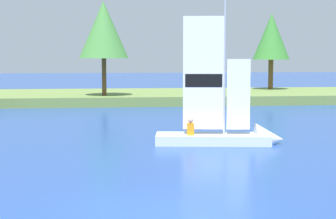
% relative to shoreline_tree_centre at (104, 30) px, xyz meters
% --- Properties ---
extents(ground_plane, '(200.00, 200.00, 0.00)m').
position_rel_shoreline_tree_centre_xyz_m(ground_plane, '(1.23, -27.82, -5.35)').
color(ground_plane, '#234793').
extents(shore_bank, '(80.00, 10.48, 0.68)m').
position_rel_shoreline_tree_centre_xyz_m(shore_bank, '(1.23, 3.26, -5.01)').
color(shore_bank, olive).
rests_on(shore_bank, ground).
extents(shoreline_tree_centre, '(3.51, 3.51, 6.71)m').
position_rel_shoreline_tree_centre_xyz_m(shoreline_tree_centre, '(0.00, 0.00, 0.00)').
color(shoreline_tree_centre, brown).
rests_on(shoreline_tree_centre, shore_bank).
extents(shoreline_tree_midright, '(3.10, 3.10, 6.38)m').
position_rel_shoreline_tree_centre_xyz_m(shoreline_tree_midright, '(14.00, 5.68, -0.26)').
color(shoreline_tree_midright, brown).
rests_on(shoreline_tree_midright, shore_bank).
extents(sailboat, '(5.28, 2.11, 6.39)m').
position_rel_shoreline_tree_centre_xyz_m(sailboat, '(5.23, -18.17, -4.97)').
color(sailboat, silver).
rests_on(sailboat, ground).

